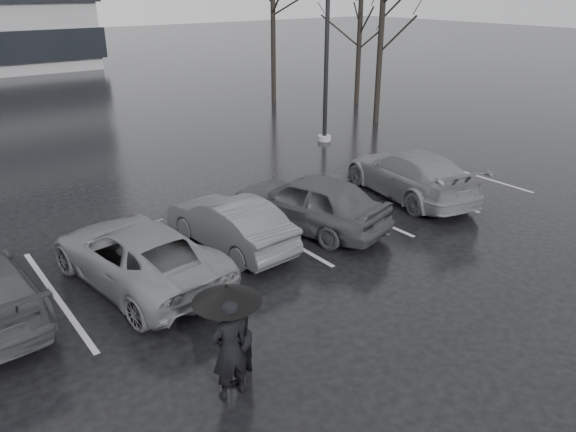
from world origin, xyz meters
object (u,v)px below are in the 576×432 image
(car_west_b, at_px, (137,254))
(car_east, at_px, (410,174))
(pedestrian_right, at_px, (232,336))
(tree_ne, at_px, (359,37))
(tree_north, at_px, (273,22))
(tree_east, at_px, (381,35))
(car_main, at_px, (309,201))
(pedestrian_left, at_px, (230,350))
(car_west_a, at_px, (230,223))
(lamp_post, at_px, (327,26))

(car_west_b, bearing_deg, car_east, 173.48)
(car_west_b, relative_size, pedestrian_right, 2.82)
(tree_ne, height_order, tree_north, tree_north)
(tree_east, bearing_deg, car_west_b, -152.59)
(car_main, height_order, car_west_b, car_main)
(pedestrian_right, bearing_deg, pedestrian_left, 18.38)
(car_main, height_order, pedestrian_left, pedestrian_left)
(car_west_a, bearing_deg, car_west_b, 2.38)
(car_east, relative_size, tree_ne, 0.71)
(tree_ne, distance_m, tree_north, 4.67)
(lamp_post, xyz_separation_m, tree_north, (3.18, 8.13, -0.37))
(car_east, relative_size, pedestrian_left, 2.85)
(car_west_b, height_order, pedestrian_left, pedestrian_left)
(tree_east, height_order, tree_north, tree_north)
(lamp_post, bearing_deg, tree_ne, 37.55)
(lamp_post, bearing_deg, car_east, -108.44)
(tree_ne, bearing_deg, pedestrian_right, -138.12)
(pedestrian_left, relative_size, pedestrian_right, 1.01)
(car_west_b, xyz_separation_m, pedestrian_left, (-0.33, -4.42, 0.20))
(car_west_b, bearing_deg, tree_north, -141.17)
(lamp_post, distance_m, tree_ne, 8.49)
(car_main, bearing_deg, car_west_a, -21.42)
(pedestrian_right, bearing_deg, car_east, 171.02)
(car_west_b, bearing_deg, tree_ne, -153.58)
(car_west_a, distance_m, lamp_post, 11.46)
(pedestrian_right, xyz_separation_m, tree_east, (15.39, 12.04, 3.14))
(car_main, xyz_separation_m, tree_north, (9.43, 14.87, 3.49))
(car_main, relative_size, lamp_post, 0.44)
(car_west_a, bearing_deg, tree_north, -133.51)
(tree_north, bearing_deg, car_west_b, -133.75)
(car_east, xyz_separation_m, lamp_post, (2.22, 6.66, 3.90))
(tree_east, distance_m, tree_ne, 4.74)
(car_east, relative_size, tree_north, 0.58)
(car_west_a, bearing_deg, pedestrian_right, 54.42)
(car_west_b, bearing_deg, pedestrian_right, 81.27)
(pedestrian_left, xyz_separation_m, tree_ne, (18.13, 16.35, 2.63))
(tree_north, bearing_deg, lamp_post, -111.33)
(car_west_a, distance_m, pedestrian_right, 5.16)
(car_east, height_order, pedestrian_left, pedestrian_left)
(car_west_a, height_order, tree_east, tree_east)
(car_main, distance_m, car_west_a, 2.33)
(pedestrian_left, xyz_separation_m, tree_east, (15.63, 12.35, 3.13))
(pedestrian_right, xyz_separation_m, tree_north, (14.39, 19.04, 3.39))
(car_west_a, relative_size, pedestrian_left, 2.25)
(car_west_a, bearing_deg, car_east, 173.68)
(tree_ne, bearing_deg, tree_east, -122.01)
(car_main, bearing_deg, car_east, 165.81)
(car_east, xyz_separation_m, tree_east, (6.40, 7.79, 3.28))
(car_west_b, distance_m, tree_north, 20.98)
(tree_east, bearing_deg, car_main, -142.98)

